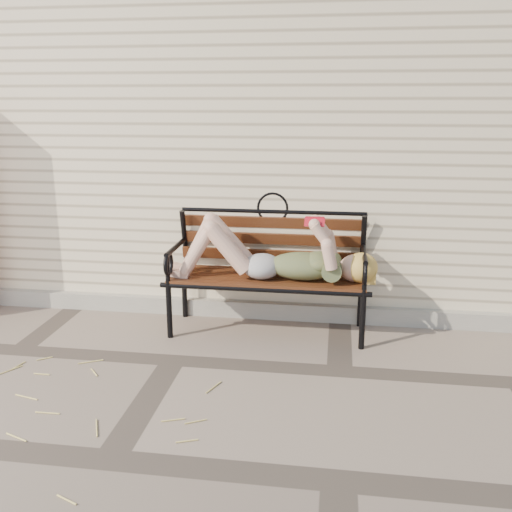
# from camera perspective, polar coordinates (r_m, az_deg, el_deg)

# --- Properties ---
(ground) EXTENTS (80.00, 80.00, 0.00)m
(ground) POSITION_cam_1_polar(r_m,az_deg,el_deg) (4.44, -8.25, -10.28)
(ground) COLOR gray
(ground) RESTS_ON ground
(house_wall) EXTENTS (8.00, 4.00, 3.00)m
(house_wall) POSITION_cam_1_polar(r_m,az_deg,el_deg) (6.94, -1.65, 11.98)
(house_wall) COLOR beige
(house_wall) RESTS_ON ground
(foundation_strip) EXTENTS (8.00, 0.10, 0.15)m
(foundation_strip) POSITION_cam_1_polar(r_m,az_deg,el_deg) (5.27, -5.33, -5.07)
(foundation_strip) COLOR #B0AC9F
(foundation_strip) RESTS_ON ground
(garden_bench) EXTENTS (1.78, 0.71, 1.15)m
(garden_bench) POSITION_cam_1_polar(r_m,az_deg,el_deg) (4.80, 1.32, 0.10)
(garden_bench) COLOR black
(garden_bench) RESTS_ON ground
(reading_woman) EXTENTS (1.68, 0.38, 0.53)m
(reading_woman) POSITION_cam_1_polar(r_m,az_deg,el_deg) (4.65, 1.29, 0.10)
(reading_woman) COLOR #0A3647
(reading_woman) RESTS_ON ground
(straw_scatter) EXTENTS (2.98, 1.56, 0.01)m
(straw_scatter) POSITION_cam_1_polar(r_m,az_deg,el_deg) (4.29, -23.77, -12.42)
(straw_scatter) COLOR #E1CB6E
(straw_scatter) RESTS_ON ground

